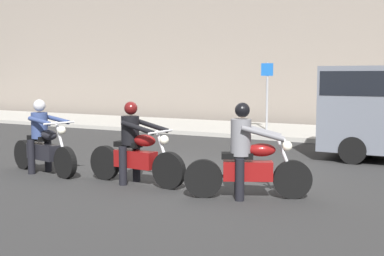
# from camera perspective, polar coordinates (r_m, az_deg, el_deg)

# --- Properties ---
(ground_plane) EXTENTS (80.00, 80.00, 0.00)m
(ground_plane) POSITION_cam_1_polar(r_m,az_deg,el_deg) (11.13, 0.78, -4.82)
(ground_plane) COLOR #282828
(sidewalk_slab) EXTENTS (40.00, 4.40, 0.14)m
(sidewalk_slab) POSITION_cam_1_polar(r_m,az_deg,el_deg) (18.47, 12.74, -0.51)
(sidewalk_slab) COLOR #99968E
(sidewalk_slab) RESTS_ON ground_plane
(motorcycle_with_rider_denim_blue) EXTENTS (2.18, 0.81, 1.55)m
(motorcycle_with_rider_denim_blue) POSITION_cam_1_polar(r_m,az_deg,el_deg) (11.29, -16.03, -1.60)
(motorcycle_with_rider_denim_blue) COLOR black
(motorcycle_with_rider_denim_blue) RESTS_ON ground_plane
(motorcycle_with_rider_gray) EXTENTS (1.96, 1.10, 1.60)m
(motorcycle_with_rider_gray) POSITION_cam_1_polar(r_m,az_deg,el_deg) (8.72, 6.05, -3.45)
(motorcycle_with_rider_gray) COLOR black
(motorcycle_with_rider_gray) RESTS_ON ground_plane
(motorcycle_with_rider_black_leather) EXTENTS (2.21, 0.70, 1.56)m
(motorcycle_with_rider_black_leather) POSITION_cam_1_polar(r_m,az_deg,el_deg) (9.84, -6.26, -2.46)
(motorcycle_with_rider_black_leather) COLOR black
(motorcycle_with_rider_black_leather) RESTS_ON ground_plane
(street_sign_post) EXTENTS (0.44, 0.08, 2.37)m
(street_sign_post) POSITION_cam_1_polar(r_m,az_deg,el_deg) (18.50, 8.23, 4.28)
(street_sign_post) COLOR gray
(street_sign_post) RESTS_ON sidewalk_slab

